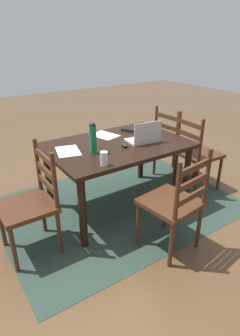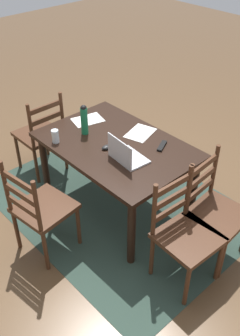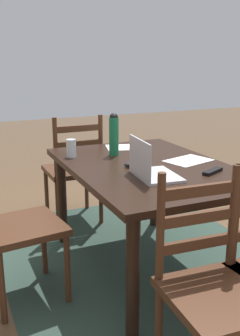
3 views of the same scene
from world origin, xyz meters
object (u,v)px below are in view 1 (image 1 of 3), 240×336
chair_right_far (31,204)px  laptop (145,137)px  chair_left_near (174,144)px  water_bottle (93,138)px  chair_left_far (196,154)px  computer_mouse (125,145)px  dining_table (118,152)px  chair_far_head (174,203)px  drinking_glass (104,159)px  tv_remote (128,131)px

chair_right_far → laptop: (-1.25, -0.07, 0.33)m
chair_left_near → water_bottle: water_bottle is taller
chair_right_far → chair_left_far: size_ratio=1.00×
chair_left_near → computer_mouse: bearing=17.2°
dining_table → water_bottle: water_bottle is taller
chair_left_far → laptop: laptop is taller
chair_right_far → computer_mouse: chair_right_far is taller
chair_far_head → laptop: size_ratio=2.79×
chair_left_near → laptop: laptop is taller
drinking_glass → tv_remote: size_ratio=0.73×
chair_left_far → dining_table: bearing=-10.8°
tv_remote → chair_left_far: bearing=121.0°
chair_left_near → chair_left_far: (0.00, 0.38, 0.00)m
chair_left_far → computer_mouse: (0.99, -0.07, 0.29)m
chair_far_head → chair_left_near: same height
chair_left_far → chair_right_far: bearing=0.1°
chair_left_far → water_bottle: bearing=-4.1°
water_bottle → drinking_glass: bearing=78.4°
computer_mouse → tv_remote: bearing=-117.9°
dining_table → laptop: bearing=154.2°
dining_table → computer_mouse: 0.16m
computer_mouse → drinking_glass: bearing=45.2°
water_bottle → computer_mouse: (-0.34, 0.02, -0.14)m
chair_right_far → water_bottle: (-0.67, -0.10, 0.43)m
dining_table → tv_remote: 0.43m
chair_left_far → computer_mouse: chair_left_far is taller
chair_far_head → computer_mouse: bearing=-90.2°
chair_left_near → drinking_glass: 1.54m
chair_left_far → tv_remote: chair_left_far is taller
chair_far_head → chair_left_far: size_ratio=1.00×
water_bottle → tv_remote: 0.76m
chair_left_far → chair_far_head: bearing=33.7°
drinking_glass → computer_mouse: drinking_glass is taller
chair_far_head → water_bottle: size_ratio=3.22×
chair_right_far → computer_mouse: bearing=-175.7°
laptop → drinking_glass: 0.70m
laptop → water_bottle: bearing=-2.7°
water_bottle → tv_remote: size_ratio=1.73×
chair_right_far → tv_remote: 1.43m
chair_left_far → water_bottle: water_bottle is taller
drinking_glass → tv_remote: bearing=-137.5°
drinking_glass → computer_mouse: (-0.40, -0.27, -0.05)m
chair_left_near → drinking_glass: bearing=22.5°
chair_right_far → water_bottle: water_bottle is taller
chair_left_far → water_bottle: (1.33, -0.10, 0.43)m
laptop → dining_table: bearing=-25.8°
chair_far_head → drinking_glass: chair_far_head is taller
laptop → chair_far_head: bearing=71.4°
dining_table → chair_right_far: 1.03m
chair_far_head → tv_remote: size_ratio=5.59×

